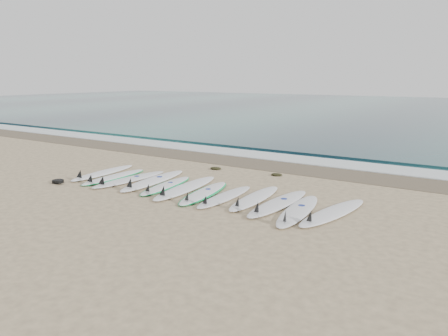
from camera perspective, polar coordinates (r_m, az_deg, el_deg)
The scene contains 20 objects.
ground at distance 11.35m, azimuth -3.54°, elevation -3.08°, with size 120.00×120.00×0.00m, color tan.
ocean at distance 41.89m, azimuth 24.33°, elevation 6.83°, with size 120.00×55.00×0.03m, color #1D4D52.
wet_sand_band at distance 14.75m, azimuth 6.03°, elevation 0.38°, with size 120.00×1.80×0.01m, color brown.
foam_band at distance 15.98m, azimuth 8.34°, elevation 1.27°, with size 120.00×1.40×0.04m, color silver.
wave_crest at distance 17.33m, azimuth 10.45°, elevation 2.12°, with size 120.00×1.00×0.10m, color #1D4D52.
surfboard_0 at distance 13.77m, azimuth -15.66°, elevation -0.60°, with size 0.77×2.64×0.33m.
surfboard_1 at distance 13.16m, azimuth -14.27°, elevation -1.14°, with size 0.67×2.47×0.31m.
surfboard_2 at distance 12.70m, azimuth -12.43°, elevation -1.45°, with size 0.70×2.68×0.34m.
surfboard_3 at distance 12.40m, azimuth -9.37°, elevation -1.63°, with size 0.95×2.95×0.37m.
surfboard_4 at distance 11.86m, azimuth -7.67°, elevation -2.30°, with size 0.89×2.38×0.29m.
surfboard_5 at distance 11.49m, azimuth -5.19°, elevation -2.59°, with size 0.91×2.93×0.37m.
surfboard_6 at distance 11.02m, azimuth -2.71°, elevation -3.28°, with size 1.02×2.55×0.32m.
surfboard_7 at distance 10.64m, azimuth -0.03°, elevation -3.78°, with size 0.57×2.40×0.30m.
surfboard_8 at distance 10.54m, azimuth 3.92°, elevation -3.95°, with size 0.72×2.58×0.33m.
surfboard_9 at distance 10.15m, azimuth 6.95°, elevation -4.62°, with size 0.63×2.72×0.35m.
surfboard_10 at distance 9.68m, azimuth 9.56°, elevation -5.52°, with size 0.90×2.68×0.34m.
surfboard_11 at distance 9.70m, azimuth 13.90°, elevation -5.67°, with size 0.96×2.71×0.34m.
seaweed_near at distance 14.01m, azimuth -1.09°, elevation -0.03°, with size 0.38×0.29×0.07m, color black.
seaweed_far at distance 13.22m, azimuth 6.89°, elevation -0.85°, with size 0.35×0.27×0.07m, color black.
leash_coil at distance 13.06m, azimuth -20.84°, elevation -1.64°, with size 0.46×0.36×0.11m.
Camera 1 is at (6.59, -8.77, 2.92)m, focal length 35.00 mm.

